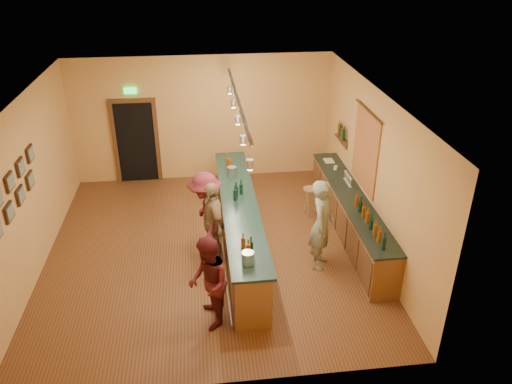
{
  "coord_description": "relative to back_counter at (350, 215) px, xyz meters",
  "views": [
    {
      "loc": [
        -0.1,
        -8.63,
        5.72
      ],
      "look_at": [
        0.97,
        0.2,
        1.14
      ],
      "focal_mm": 35.0,
      "sensor_mm": 36.0,
      "label": 1
    }
  ],
  "objects": [
    {
      "name": "customer_a",
      "position": [
        -3.05,
        -2.38,
        0.32
      ],
      "size": [
        0.68,
        0.83,
        1.61
      ],
      "primitive_type": "imported",
      "rotation": [
        0.0,
        0.0,
        -1.48
      ],
      "color": "#59191E",
      "rests_on": "floor"
    },
    {
      "name": "wall_left",
      "position": [
        -6.22,
        -0.18,
        1.11
      ],
      "size": [
        0.02,
        7.0,
        3.2
      ],
      "primitive_type": "cube",
      "color": "#DFB153",
      "rests_on": "floor"
    },
    {
      "name": "wall_front",
      "position": [
        -2.97,
        -3.68,
        1.11
      ],
      "size": [
        6.5,
        0.02,
        3.2
      ],
      "primitive_type": "cube",
      "color": "#DFB153",
      "rests_on": "floor"
    },
    {
      "name": "customer_c",
      "position": [
        -3.02,
        -0.36,
        0.41
      ],
      "size": [
        0.77,
        1.21,
        1.78
      ],
      "primitive_type": "imported",
      "rotation": [
        0.0,
        0.0,
        -1.47
      ],
      "color": "#59191E",
      "rests_on": "floor"
    },
    {
      "name": "bottle_shelf",
      "position": [
        0.2,
        1.72,
        1.18
      ],
      "size": [
        0.17,
        0.55,
        0.54
      ],
      "color": "#472315",
      "rests_on": "wall_right"
    },
    {
      "name": "floor",
      "position": [
        -2.97,
        -0.18,
        -0.49
      ],
      "size": [
        7.0,
        7.0,
        0.0
      ],
      "primitive_type": "plane",
      "color": "#612B1B",
      "rests_on": "ground"
    },
    {
      "name": "tasting_bar",
      "position": [
        -2.36,
        -0.18,
        0.12
      ],
      "size": [
        0.73,
        5.1,
        1.38
      ],
      "color": "brown",
      "rests_on": "floor"
    },
    {
      "name": "bar_stool",
      "position": [
        -0.65,
        0.96,
        0.05
      ],
      "size": [
        0.33,
        0.33,
        0.68
      ],
      "rotation": [
        0.0,
        0.0,
        -0.3
      ],
      "color": "olive",
      "rests_on": "floor"
    },
    {
      "name": "pendant_track",
      "position": [
        -2.36,
        -0.18,
        2.5
      ],
      "size": [
        0.11,
        4.6,
        0.5
      ],
      "color": "silver",
      "rests_on": "ceiling"
    },
    {
      "name": "wall_right",
      "position": [
        0.28,
        -0.18,
        1.11
      ],
      "size": [
        0.02,
        7.0,
        3.2
      ],
      "primitive_type": "cube",
      "color": "#DFB153",
      "rests_on": "floor"
    },
    {
      "name": "bartender",
      "position": [
        -0.88,
        -0.98,
        0.42
      ],
      "size": [
        0.66,
        0.78,
        1.81
      ],
      "primitive_type": "imported",
      "rotation": [
        0.0,
        0.0,
        1.16
      ],
      "color": "gray",
      "rests_on": "floor"
    },
    {
      "name": "ceiling",
      "position": [
        -2.97,
        -0.18,
        2.71
      ],
      "size": [
        6.5,
        7.0,
        0.02
      ],
      "primitive_type": "cube",
      "color": "silver",
      "rests_on": "wall_back"
    },
    {
      "name": "customer_b",
      "position": [
        -2.91,
        -0.56,
        0.36
      ],
      "size": [
        0.65,
        1.06,
        1.69
      ],
      "primitive_type": "imported",
      "rotation": [
        0.0,
        0.0,
        -1.31
      ],
      "color": "#997A51",
      "rests_on": "floor"
    },
    {
      "name": "picture_grid",
      "position": [
        -6.18,
        -0.93,
        1.46
      ],
      "size": [
        0.06,
        2.2,
        0.7
      ],
      "primitive_type": null,
      "color": "#382111",
      "rests_on": "wall_left"
    },
    {
      "name": "tapestry",
      "position": [
        0.26,
        0.22,
        1.36
      ],
      "size": [
        0.03,
        1.4,
        1.6
      ],
      "primitive_type": "cube",
      "color": "#9E3C1F",
      "rests_on": "wall_right"
    },
    {
      "name": "wall_back",
      "position": [
        -2.97,
        3.32,
        1.11
      ],
      "size": [
        6.5,
        0.02,
        3.2
      ],
      "primitive_type": "cube",
      "color": "#DFB153",
      "rests_on": "floor"
    },
    {
      "name": "back_counter",
      "position": [
        0.0,
        0.0,
        0.0
      ],
      "size": [
        0.6,
        4.55,
        1.27
      ],
      "color": "brown",
      "rests_on": "floor"
    },
    {
      "name": "doorway",
      "position": [
        -4.67,
        3.3,
        0.64
      ],
      "size": [
        1.15,
        0.09,
        2.48
      ],
      "color": "black",
      "rests_on": "wall_back"
    }
  ]
}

